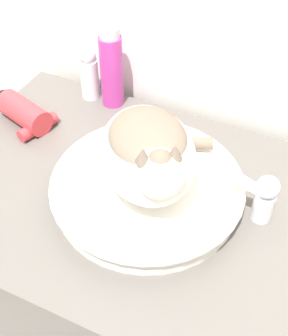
% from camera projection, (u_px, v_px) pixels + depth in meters
% --- Properties ---
extents(vanity_counter, '(1.06, 0.64, 0.84)m').
position_uv_depth(vanity_counter, '(158.00, 301.00, 1.31)').
color(vanity_counter, '#56514C').
rests_on(vanity_counter, ground_plane).
extents(sink_basin, '(0.42, 0.42, 0.06)m').
position_uv_depth(sink_basin, '(147.00, 188.00, 1.00)').
color(sink_basin, white).
rests_on(sink_basin, vanity_counter).
extents(cat, '(0.31, 0.33, 0.18)m').
position_uv_depth(cat, '(149.00, 152.00, 0.92)').
color(cat, silver).
rests_on(cat, sink_basin).
extents(faucet, '(0.12, 0.06, 0.13)m').
position_uv_depth(faucet, '(261.00, 195.00, 0.94)').
color(faucet, silver).
rests_on(faucet, vanity_counter).
extents(deodorant_stick, '(0.05, 0.05, 0.15)m').
position_uv_depth(deodorant_stick, '(89.00, 73.00, 1.24)').
color(deodorant_stick, silver).
rests_on(deodorant_stick, vanity_counter).
extents(shampoo_bottle_tall, '(0.06, 0.06, 0.22)m').
position_uv_depth(shampoo_bottle_tall, '(111.00, 68.00, 1.19)').
color(shampoo_bottle_tall, '#B2338C').
rests_on(shampoo_bottle_tall, vanity_counter).
extents(hair_dryer, '(0.18, 0.13, 0.07)m').
position_uv_depth(hair_dryer, '(25.00, 114.00, 1.18)').
color(hair_dryer, '#C63338').
rests_on(hair_dryer, vanity_counter).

